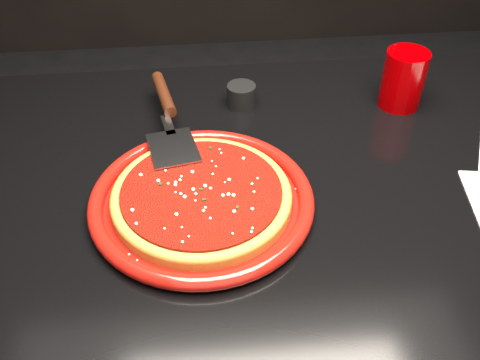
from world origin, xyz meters
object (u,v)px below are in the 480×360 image
at_px(pizza_server, 169,117).
at_px(cup, 403,79).
at_px(table, 293,327).
at_px(ramekin, 241,95).
at_px(plate, 202,200).

distance_m(pizza_server, cup, 0.43).
bearing_deg(pizza_server, table, -47.77).
bearing_deg(pizza_server, ramekin, 22.59).
distance_m(table, cup, 0.53).
bearing_deg(pizza_server, cup, -3.13).
relative_size(table, cup, 11.20).
bearing_deg(table, plate, -172.37).
distance_m(plate, cup, 0.45).
bearing_deg(pizza_server, plate, -86.99).
height_order(pizza_server, cup, cup).
bearing_deg(cup, ramekin, 174.53).
bearing_deg(cup, pizza_server, -171.94).
xyz_separation_m(pizza_server, cup, (0.43, 0.06, 0.01)).
relative_size(table, pizza_server, 3.85).
distance_m(plate, pizza_server, 0.19).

